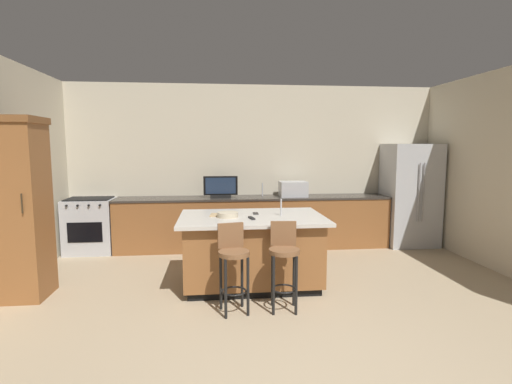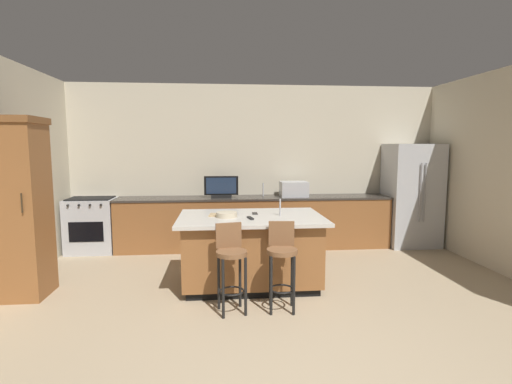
% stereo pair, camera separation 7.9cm
% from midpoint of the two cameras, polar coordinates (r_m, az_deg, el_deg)
% --- Properties ---
extents(wall_back, '(7.16, 0.12, 2.92)m').
position_cam_midpoint_polar(wall_back, '(7.20, 0.30, 3.91)').
color(wall_back, beige).
rests_on(wall_back, ground_plane).
extents(counter_back, '(4.82, 0.62, 0.92)m').
position_cam_midpoint_polar(counter_back, '(6.94, 0.12, -4.50)').
color(counter_back, brown).
rests_on(counter_back, ground_plane).
extents(kitchen_island, '(1.87, 1.24, 0.92)m').
position_cam_midpoint_polar(kitchen_island, '(5.13, -0.31, -8.48)').
color(kitchen_island, black).
rests_on(kitchen_island, ground_plane).
extents(refrigerator, '(0.91, 0.76, 1.86)m').
position_cam_midpoint_polar(refrigerator, '(7.63, 22.18, -0.43)').
color(refrigerator, '#B7BABF').
rests_on(refrigerator, ground_plane).
extents(range_oven, '(0.79, 0.63, 0.94)m').
position_cam_midpoint_polar(range_oven, '(7.24, -22.71, -4.50)').
color(range_oven, '#B7BABF').
rests_on(range_oven, ground_plane).
extents(cabinet_tower, '(0.56, 0.61, 2.16)m').
position_cam_midpoint_polar(cabinet_tower, '(5.38, -30.93, -1.65)').
color(cabinet_tower, brown).
rests_on(cabinet_tower, ground_plane).
extents(microwave, '(0.48, 0.36, 0.27)m').
position_cam_midpoint_polar(microwave, '(6.95, 5.91, 0.44)').
color(microwave, '#B7BABF').
rests_on(microwave, counter_back).
extents(tv_monitor, '(0.59, 0.16, 0.38)m').
position_cam_midpoint_polar(tv_monitor, '(6.76, -4.81, 0.62)').
color(tv_monitor, black).
rests_on(tv_monitor, counter_back).
extents(sink_faucet_back, '(0.02, 0.02, 0.24)m').
position_cam_midpoint_polar(sink_faucet_back, '(6.97, 1.39, 0.37)').
color(sink_faucet_back, '#B2B2B7').
rests_on(sink_faucet_back, counter_back).
extents(sink_faucet_island, '(0.02, 0.02, 0.22)m').
position_cam_midpoint_polar(sink_faucet_island, '(5.06, 4.02, -2.24)').
color(sink_faucet_island, '#B2B2B7').
rests_on(sink_faucet_island, kitchen_island).
extents(bar_stool_left, '(0.34, 0.36, 0.97)m').
position_cam_midpoint_polar(bar_stool_left, '(4.30, -3.17, -9.95)').
color(bar_stool_left, brown).
rests_on(bar_stool_left, ground_plane).
extents(bar_stool_right, '(0.34, 0.35, 0.98)m').
position_cam_midpoint_polar(bar_stool_right, '(4.36, 4.35, -9.66)').
color(bar_stool_right, brown).
rests_on(bar_stool_right, ground_plane).
extents(fruit_bowl, '(0.27, 0.27, 0.06)m').
position_cam_midpoint_polar(fruit_bowl, '(4.96, -3.89, -3.34)').
color(fruit_bowl, beige).
rests_on(fruit_bowl, kitchen_island).
extents(cell_phone, '(0.07, 0.15, 0.01)m').
position_cam_midpoint_polar(cell_phone, '(5.21, 0.25, -3.16)').
color(cell_phone, black).
rests_on(cell_phone, kitchen_island).
extents(tv_remote, '(0.08, 0.18, 0.02)m').
position_cam_midpoint_polar(tv_remote, '(4.84, -0.37, -3.84)').
color(tv_remote, black).
rests_on(tv_remote, kitchen_island).
extents(cutting_board, '(0.32, 0.24, 0.02)m').
position_cam_midpoint_polar(cutting_board, '(5.09, -4.76, -3.36)').
color(cutting_board, tan).
rests_on(cutting_board, kitchen_island).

